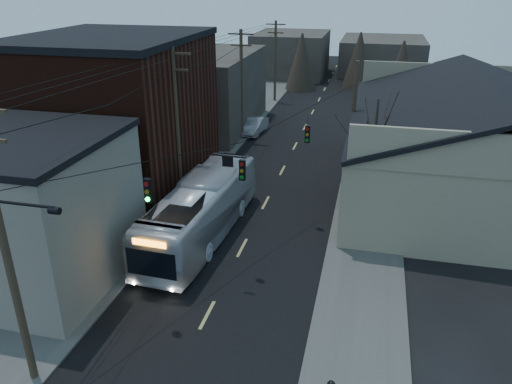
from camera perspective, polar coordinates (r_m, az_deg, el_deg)
road_surface at (r=41.62m, az=4.04°, el=4.41°), size 9.00×110.00×0.02m
sidewalk_left at (r=43.04m, az=-4.56°, el=5.13°), size 4.00×110.00×0.12m
sidewalk_right at (r=41.14m, az=13.02°, el=3.69°), size 4.00×110.00×0.12m
building_clapboard at (r=25.51m, az=-24.72°, el=-2.16°), size 8.00×8.00×7.00m
building_brick at (r=34.16m, az=-15.62°, el=8.07°), size 10.00×12.00×10.00m
building_left_far at (r=48.56m, az=-5.97°, el=11.42°), size 9.00×14.00×7.00m
warehouse at (r=36.21m, az=23.53°, el=3.99°), size 16.16×20.60×7.73m
building_far_left at (r=75.58m, az=4.03°, el=15.46°), size 10.00×12.00×6.00m
building_far_right at (r=79.62m, az=14.23°, el=14.88°), size 12.00×14.00×5.00m
bare_tree at (r=30.53m, az=13.18°, el=3.74°), size 0.40×0.40×7.20m
utility_lines at (r=35.34m, az=-2.39°, el=9.34°), size 11.24×45.28×10.50m
bus at (r=27.80m, az=-6.30°, el=-2.08°), size 3.45×12.14×3.34m
parked_car at (r=46.81m, az=-0.16°, el=7.56°), size 1.85×4.42×1.42m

